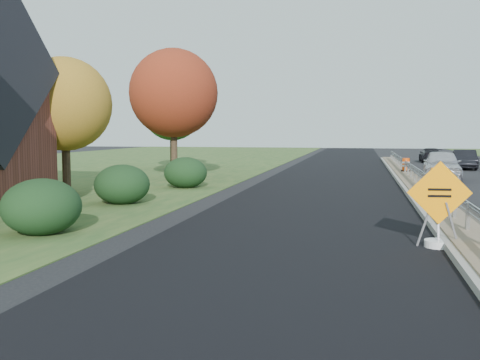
% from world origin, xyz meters
% --- Properties ---
extents(ground, '(140.00, 140.00, 0.00)m').
position_xyz_m(ground, '(0.00, 0.00, 0.00)').
color(ground, black).
rests_on(ground, ground).
extents(grass_verge_near, '(30.00, 120.00, 0.03)m').
position_xyz_m(grass_verge_near, '(-24.00, 10.00, 0.01)').
color(grass_verge_near, '#2A4C20').
rests_on(grass_verge_near, ground).
extents(milled_overlay, '(7.20, 120.00, 0.01)m').
position_xyz_m(milled_overlay, '(-4.40, 10.00, 0.01)').
color(milled_overlay, black).
rests_on(milled_overlay, ground).
extents(median, '(1.60, 55.00, 0.23)m').
position_xyz_m(median, '(0.00, 8.00, 0.11)').
color(median, gray).
rests_on(median, ground).
extents(guardrail, '(0.10, 46.15, 0.72)m').
position_xyz_m(guardrail, '(0.00, 9.00, 0.73)').
color(guardrail, silver).
rests_on(guardrail, median).
extents(hedge_south, '(2.09, 2.09, 1.52)m').
position_xyz_m(hedge_south, '(-11.00, -6.00, 0.76)').
color(hedge_south, black).
rests_on(hedge_south, ground).
extents(hedge_mid, '(2.09, 2.09, 1.52)m').
position_xyz_m(hedge_mid, '(-11.50, 0.00, 0.76)').
color(hedge_mid, black).
rests_on(hedge_mid, ground).
extents(hedge_north, '(2.09, 2.09, 1.52)m').
position_xyz_m(hedge_north, '(-11.00, 6.00, 0.76)').
color(hedge_north, black).
rests_on(hedge_north, ground).
extents(tree_near_yellow, '(3.96, 3.96, 5.88)m').
position_xyz_m(tree_near_yellow, '(-15.00, 2.00, 3.89)').
color(tree_near_yellow, '#473523').
rests_on(tree_near_yellow, ground).
extents(tree_near_red, '(4.95, 4.95, 7.35)m').
position_xyz_m(tree_near_red, '(-13.00, 10.00, 4.86)').
color(tree_near_red, '#473523').
rests_on(tree_near_red, ground).
extents(tree_near_back, '(4.29, 4.29, 6.37)m').
position_xyz_m(tree_near_back, '(-16.00, 18.00, 4.21)').
color(tree_near_back, '#473523').
rests_on(tree_near_back, ground).
extents(caution_sign, '(1.49, 0.62, 2.06)m').
position_xyz_m(caution_sign, '(-0.90, -5.35, 0.52)').
color(caution_sign, white).
rests_on(caution_sign, ground).
extents(barrel_median_mid, '(0.63, 0.63, 0.92)m').
position_xyz_m(barrel_median_mid, '(0.55, 6.17, 0.67)').
color(barrel_median_mid, black).
rests_on(barrel_median_mid, median).
extents(barrel_median_far, '(0.57, 0.57, 0.83)m').
position_xyz_m(barrel_median_far, '(0.06, 16.44, 0.63)').
color(barrel_median_far, black).
rests_on(barrel_median_far, median).
extents(car_silver, '(2.42, 5.10, 1.69)m').
position_xyz_m(car_silver, '(1.80, 13.65, 0.84)').
color(car_silver, silver).
rests_on(car_silver, ground).
extents(car_dark_mid, '(1.84, 4.36, 1.40)m').
position_xyz_m(car_dark_mid, '(4.70, 23.02, 0.70)').
color(car_dark_mid, black).
rests_on(car_dark_mid, ground).
extents(car_dark_far, '(1.94, 4.43, 1.27)m').
position_xyz_m(car_dark_far, '(3.34, 31.44, 0.63)').
color(car_dark_far, black).
rests_on(car_dark_far, ground).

